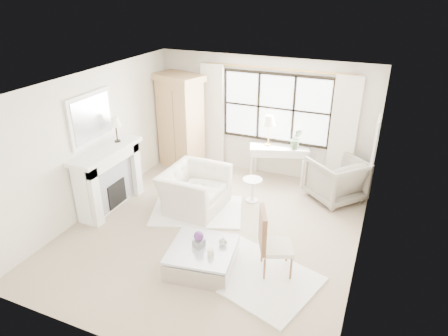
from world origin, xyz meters
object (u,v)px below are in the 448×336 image
(console_table, at_px, (278,163))
(coffee_table, at_px, (202,258))
(armoire, at_px, (180,121))
(club_armchair, at_px, (194,189))

(console_table, height_order, coffee_table, console_table)
(console_table, bearing_deg, armoire, 165.80)
(armoire, bearing_deg, club_armchair, -37.44)
(armoire, relative_size, console_table, 1.63)
(console_table, height_order, club_armchair, club_armchair)
(club_armchair, distance_m, coffee_table, 1.88)
(armoire, height_order, console_table, armoire)
(armoire, bearing_deg, coffee_table, -39.77)
(club_armchair, relative_size, coffee_table, 1.10)
(armoire, relative_size, club_armchair, 1.78)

